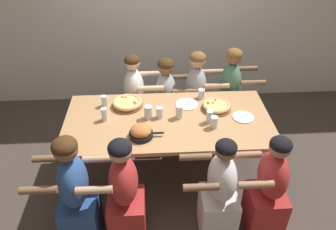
# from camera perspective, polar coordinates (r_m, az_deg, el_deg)

# --- Properties ---
(ground_plane) EXTENTS (18.00, 18.00, 0.00)m
(ground_plane) POSITION_cam_1_polar(r_m,az_deg,el_deg) (3.73, 0.00, -10.33)
(ground_plane) COLOR #423833
(ground_plane) RESTS_ON ground
(dining_table) EXTENTS (2.03, 0.98, 0.77)m
(dining_table) POSITION_cam_1_polar(r_m,az_deg,el_deg) (3.27, 0.00, -1.84)
(dining_table) COLOR tan
(dining_table) RESTS_ON ground
(pizza_board_main) EXTENTS (0.32, 0.32, 0.07)m
(pizza_board_main) POSITION_cam_1_polar(r_m,az_deg,el_deg) (3.42, -7.10, 2.06)
(pizza_board_main) COLOR brown
(pizza_board_main) RESTS_ON dining_table
(pizza_board_second) EXTENTS (0.30, 0.30, 0.06)m
(pizza_board_second) POSITION_cam_1_polar(r_m,az_deg,el_deg) (3.39, 8.42, 1.54)
(pizza_board_second) COLOR brown
(pizza_board_second) RESTS_ON dining_table
(skillet_bowl) EXTENTS (0.32, 0.22, 0.12)m
(skillet_bowl) POSITION_cam_1_polar(r_m,az_deg,el_deg) (2.99, -4.71, -2.96)
(skillet_bowl) COLOR black
(skillet_bowl) RESTS_ON dining_table
(empty_plate_a) EXTENTS (0.23, 0.23, 0.02)m
(empty_plate_a) POSITION_cam_1_polar(r_m,az_deg,el_deg) (3.44, 3.32, 1.88)
(empty_plate_a) COLOR white
(empty_plate_a) RESTS_ON dining_table
(empty_plate_b) EXTENTS (0.21, 0.21, 0.02)m
(empty_plate_b) POSITION_cam_1_polar(r_m,az_deg,el_deg) (3.33, 12.94, -0.36)
(empty_plate_b) COLOR white
(empty_plate_b) RESTS_ON dining_table
(cocktail_glass_blue) EXTENTS (0.07, 0.07, 0.13)m
(cocktail_glass_blue) POSITION_cam_1_polar(r_m,az_deg,el_deg) (3.54, 5.82, 3.64)
(cocktail_glass_blue) COLOR silver
(cocktail_glass_blue) RESTS_ON dining_table
(drinking_glass_a) EXTENTS (0.07, 0.07, 0.13)m
(drinking_glass_a) POSITION_cam_1_polar(r_m,az_deg,el_deg) (3.17, 7.25, -0.29)
(drinking_glass_a) COLOR silver
(drinking_glass_a) RESTS_ON dining_table
(drinking_glass_b) EXTENTS (0.07, 0.07, 0.11)m
(drinking_glass_b) POSITION_cam_1_polar(r_m,az_deg,el_deg) (3.22, -1.49, 0.34)
(drinking_glass_b) COLOR silver
(drinking_glass_b) RESTS_ON dining_table
(drinking_glass_c) EXTENTS (0.08, 0.08, 0.14)m
(drinking_glass_c) POSITION_cam_1_polar(r_m,az_deg,el_deg) (3.21, -3.47, 0.35)
(drinking_glass_c) COLOR silver
(drinking_glass_c) RESTS_ON dining_table
(drinking_glass_d) EXTENTS (0.07, 0.07, 0.14)m
(drinking_glass_d) POSITION_cam_1_polar(r_m,az_deg,el_deg) (3.22, 1.98, 0.43)
(drinking_glass_d) COLOR silver
(drinking_glass_d) RESTS_ON dining_table
(drinking_glass_e) EXTENTS (0.06, 0.06, 0.12)m
(drinking_glass_e) POSITION_cam_1_polar(r_m,az_deg,el_deg) (3.45, -11.00, 2.32)
(drinking_glass_e) COLOR silver
(drinking_glass_e) RESTS_ON dining_table
(drinking_glass_f) EXTENTS (0.06, 0.06, 0.13)m
(drinking_glass_f) POSITION_cam_1_polar(r_m,az_deg,el_deg) (3.23, -11.02, 0.12)
(drinking_glass_f) COLOR silver
(drinking_glass_f) RESTS_ON dining_table
(drinking_glass_g) EXTENTS (0.07, 0.07, 0.12)m
(drinking_glass_g) POSITION_cam_1_polar(r_m,az_deg,el_deg) (3.11, 8.03, -1.25)
(drinking_glass_g) COLOR silver
(drinking_glass_g) RESTS_ON dining_table
(diner_near_midright) EXTENTS (0.51, 0.40, 1.07)m
(diner_near_midright) POSITION_cam_1_polar(r_m,az_deg,el_deg) (2.95, 8.96, -13.30)
(diner_near_midright) COLOR silver
(diner_near_midright) RESTS_ON ground
(diner_far_midright) EXTENTS (0.51, 0.40, 1.15)m
(diner_far_midright) POSITION_cam_1_polar(r_m,az_deg,el_deg) (3.98, 4.83, 2.60)
(diner_far_midright) COLOR #99999E
(diner_far_midright) RESTS_ON ground
(diner_near_left) EXTENTS (0.51, 0.40, 1.15)m
(diner_near_left) POSITION_cam_1_polar(r_m,az_deg,el_deg) (2.94, -15.75, -13.35)
(diner_near_left) COLOR #2D5193
(diner_near_left) RESTS_ON ground
(diner_near_right) EXTENTS (0.51, 0.40, 1.07)m
(diner_near_right) POSITION_cam_1_polar(r_m,az_deg,el_deg) (3.06, 17.09, -12.48)
(diner_near_right) COLOR #B22D2D
(diner_near_right) RESTS_ON ground
(diner_far_right) EXTENTS (0.51, 0.40, 1.18)m
(diner_far_right) POSITION_cam_1_polar(r_m,az_deg,el_deg) (4.05, 10.58, 2.89)
(diner_far_right) COLOR #477556
(diner_far_right) RESTS_ON ground
(diner_far_midleft) EXTENTS (0.51, 0.40, 1.13)m
(diner_far_midleft) POSITION_cam_1_polar(r_m,az_deg,el_deg) (3.96, -5.73, 2.11)
(diner_far_midleft) COLOR silver
(diner_far_midleft) RESTS_ON ground
(diner_far_center) EXTENTS (0.51, 0.40, 1.08)m
(diner_far_center) POSITION_cam_1_polar(r_m,az_deg,el_deg) (3.97, -0.31, 2.05)
(diner_far_center) COLOR #99999E
(diner_far_center) RESTS_ON ground
(diner_near_midleft) EXTENTS (0.51, 0.40, 1.10)m
(diner_near_midleft) POSITION_cam_1_polar(r_m,az_deg,el_deg) (2.89, -7.55, -13.71)
(diner_near_midleft) COLOR #B22D2D
(diner_near_midleft) RESTS_ON ground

